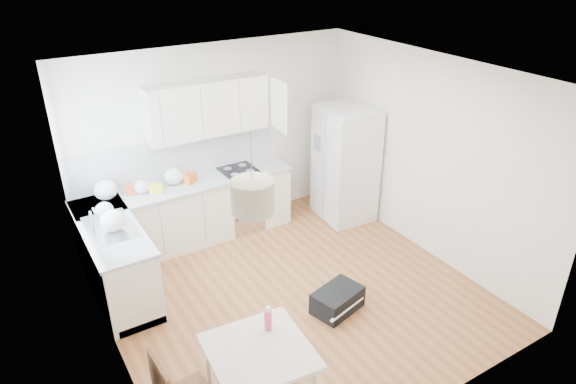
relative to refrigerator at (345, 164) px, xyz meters
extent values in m
plane|color=brown|center=(-1.74, -1.29, -0.87)|extent=(4.20, 4.20, 0.00)
plane|color=white|center=(-1.74, -1.29, 1.83)|extent=(4.20, 4.20, 0.00)
plane|color=white|center=(-1.74, 0.81, 0.48)|extent=(4.20, 0.00, 4.20)
plane|color=white|center=(-3.84, -1.29, 0.48)|extent=(0.00, 4.20, 4.20)
plane|color=white|center=(0.36, -1.29, 0.48)|extent=(0.00, 4.20, 4.20)
cube|color=#BFE0F9|center=(-3.83, -0.14, 0.88)|extent=(0.02, 1.00, 1.00)
cube|color=white|center=(-2.34, 0.51, -0.43)|extent=(3.00, 0.60, 0.88)
cube|color=white|center=(-3.54, -0.09, -0.43)|extent=(0.60, 1.80, 0.88)
cube|color=#AFB2B4|center=(-2.34, 0.51, 0.03)|extent=(3.02, 0.64, 0.04)
cube|color=#AFB2B4|center=(-3.54, -0.09, 0.03)|extent=(0.64, 1.82, 0.04)
cube|color=white|center=(-2.34, 0.80, 0.34)|extent=(3.00, 0.01, 0.58)
cube|color=white|center=(-3.84, -0.09, 0.34)|extent=(0.01, 1.80, 0.58)
cube|color=white|center=(-1.89, 0.65, 1.01)|extent=(1.70, 0.32, 0.75)
cube|color=#BDB6A1|center=(-2.90, -2.57, -0.19)|extent=(0.95, 0.95, 0.04)
cylinder|color=white|center=(-3.24, -2.17, -0.54)|extent=(0.05, 0.05, 0.66)
cylinder|color=white|center=(-2.50, -2.23, -0.54)|extent=(0.05, 0.05, 0.66)
cylinder|color=#F4436A|center=(-2.70, -2.38, -0.05)|extent=(0.10, 0.10, 0.25)
cube|color=black|center=(-1.46, -1.82, -0.73)|extent=(0.66, 0.51, 0.27)
cylinder|color=#B4A98A|center=(-2.88, -2.50, 1.31)|extent=(0.35, 0.35, 0.26)
ellipsoid|color=white|center=(-3.39, 0.59, 0.18)|extent=(0.29, 0.25, 0.26)
ellipsoid|color=white|center=(-2.94, 0.52, 0.15)|extent=(0.21, 0.18, 0.19)
ellipsoid|color=white|center=(-2.49, 0.57, 0.17)|extent=(0.26, 0.22, 0.24)
ellipsoid|color=white|center=(-3.52, 0.14, 0.15)|extent=(0.22, 0.18, 0.19)
ellipsoid|color=white|center=(-3.51, -0.24, 0.18)|extent=(0.29, 0.25, 0.26)
cube|color=#CA4C12|center=(-2.29, 0.51, 0.11)|extent=(0.21, 0.19, 0.12)
cube|color=yellow|center=(-2.78, 0.45, 0.11)|extent=(0.20, 0.18, 0.12)
cube|color=#B73616|center=(-3.06, 0.58, 0.11)|extent=(0.16, 0.10, 0.11)
camera|label=1|loc=(-4.47, -5.60, 3.10)|focal=32.00mm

